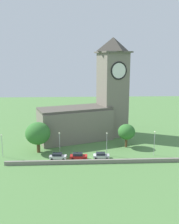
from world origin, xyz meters
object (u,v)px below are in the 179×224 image
church (93,106)px  streetlamp_east_mid (155,139)px  car_white (58,156)px  car_silver (101,155)px  tree_riverside_west (38,133)px  streetlamp_west_end (2,142)px  streetlamp_central (107,140)px  streetlamp_west_mid (60,140)px  car_red (78,156)px  tree_riverside_east (127,132)px

church → streetlamp_east_mid: bearing=-47.9°
car_white → car_silver: car_white is taller
car_silver → tree_riverside_west: 18.94m
streetlamp_west_end → streetlamp_central: bearing=-0.6°
church → streetlamp_west_mid: (-10.13, -16.96, -6.29)m
church → tree_riverside_west: 22.01m
streetlamp_west_end → streetlamp_central: (28.42, -0.32, 0.13)m
car_red → tree_riverside_east: 17.49m
streetlamp_west_mid → streetlamp_central: streetlamp_west_mid is taller
car_white → streetlamp_west_end: size_ratio=0.71×
streetlamp_west_end → streetlamp_west_mid: streetlamp_west_mid is taller
car_white → streetlamp_east_mid: 26.75m
car_red → tree_riverside_west: 13.64m
church → car_red: (-5.05, -19.48, -9.95)m
streetlamp_west_mid → streetlamp_east_mid: 26.03m
car_white → car_silver: 11.60m
streetlamp_west_end → tree_riverside_east: size_ratio=0.90×
streetlamp_west_end → streetlamp_east_mid: size_ratio=0.92×
streetlamp_east_mid → tree_riverside_west: (-32.34, 3.91, 0.98)m
car_silver → streetlamp_west_mid: (-11.19, 2.15, 3.73)m
car_white → tree_riverside_west: 9.42m
car_white → car_silver: (11.60, 0.16, -0.06)m
streetlamp_central → streetlamp_west_mid: bearing=179.2°
car_silver → streetlamp_central: 4.48m
church → car_white: (-10.54, -19.27, -9.97)m
tree_riverside_west → streetlamp_west_mid: bearing=-27.7°
car_red → tree_riverside_west: (-11.40, 5.83, 4.71)m
car_white → streetlamp_west_mid: (0.41, 2.31, 3.67)m
church → car_red: bearing=-104.5°
streetlamp_east_mid → tree_riverside_east: (-6.40, 6.99, 0.15)m
car_white → tree_riverside_west: bearing=136.4°
church → car_white: size_ratio=7.30×
streetlamp_east_mid → streetlamp_west_end: bearing=179.0°
church → streetlamp_west_mid: 20.74m
streetlamp_central → tree_riverside_west: size_ratio=0.75×
streetlamp_east_mid → tree_riverside_west: bearing=173.1°
car_white → tree_riverside_east: 22.19m
car_silver → streetlamp_west_end: (-26.71, 2.29, 3.50)m
streetlamp_west_end → streetlamp_east_mid: bearing=-1.0°
tree_riverside_east → car_red: bearing=-148.5°
car_white → streetlamp_west_mid: streetlamp_west_mid is taller
car_white → church: bearing=61.3°
streetlamp_west_mid → tree_riverside_west: 7.21m
church → streetlamp_west_end: 31.36m
car_red → tree_riverside_east: size_ratio=0.66×
car_white → tree_riverside_west: tree_riverside_west is taller
car_silver → streetlamp_west_mid: bearing=169.1°
church → car_silver: (1.05, -19.11, -10.02)m
car_silver → tree_riverside_west: bearing=162.7°
car_silver → tree_riverside_east: tree_riverside_east is taller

